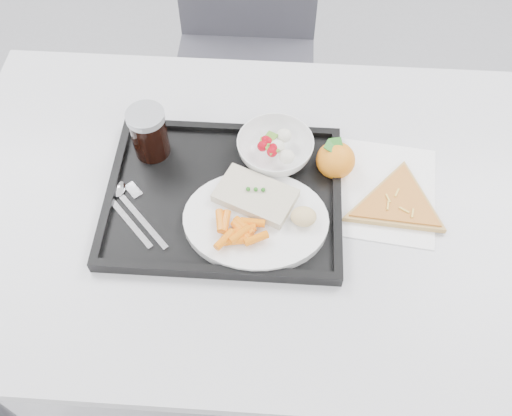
% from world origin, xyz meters
% --- Properties ---
extents(room, '(6.04, 7.04, 2.84)m').
position_xyz_m(room, '(0.00, 0.00, 1.40)').
color(room, gray).
rests_on(room, ground).
extents(table, '(1.20, 0.80, 0.75)m').
position_xyz_m(table, '(0.00, 0.30, 0.68)').
color(table, silver).
rests_on(table, ground).
extents(chair, '(0.42, 0.42, 0.93)m').
position_xyz_m(chair, '(-0.07, 1.03, 0.54)').
color(chair, '#38383F').
rests_on(chair, ground).
extents(tray, '(0.45, 0.35, 0.03)m').
position_xyz_m(tray, '(-0.05, 0.30, 0.76)').
color(tray, black).
rests_on(tray, table).
extents(dinner_plate, '(0.27, 0.27, 0.02)m').
position_xyz_m(dinner_plate, '(0.01, 0.24, 0.77)').
color(dinner_plate, white).
rests_on(dinner_plate, tray).
extents(fish_fillet, '(0.17, 0.14, 0.03)m').
position_xyz_m(fish_fillet, '(0.01, 0.28, 0.79)').
color(fish_fillet, beige).
rests_on(fish_fillet, dinner_plate).
extents(bread_roll, '(0.05, 0.05, 0.03)m').
position_xyz_m(bread_roll, '(0.10, 0.24, 0.80)').
color(bread_roll, tan).
rests_on(bread_roll, dinner_plate).
extents(salad_bowl, '(0.15, 0.15, 0.05)m').
position_xyz_m(salad_bowl, '(0.04, 0.40, 0.79)').
color(salad_bowl, white).
rests_on(salad_bowl, tray).
extents(cola_glass, '(0.08, 0.08, 0.11)m').
position_xyz_m(cola_glass, '(-0.21, 0.40, 0.82)').
color(cola_glass, black).
rests_on(cola_glass, tray).
extents(cutlery, '(0.14, 0.15, 0.01)m').
position_xyz_m(cutlery, '(-0.23, 0.26, 0.77)').
color(cutlery, silver).
rests_on(cutlery, tray).
extents(napkin, '(0.28, 0.27, 0.00)m').
position_xyz_m(napkin, '(0.24, 0.34, 0.75)').
color(napkin, white).
rests_on(napkin, table).
extents(tangerine, '(0.09, 0.09, 0.07)m').
position_xyz_m(tangerine, '(0.16, 0.38, 0.79)').
color(tangerine, orange).
rests_on(tangerine, napkin).
extents(pizza_slice, '(0.30, 0.30, 0.02)m').
position_xyz_m(pizza_slice, '(0.28, 0.31, 0.76)').
color(pizza_slice, tan).
rests_on(pizza_slice, napkin).
extents(carrot_pile, '(0.10, 0.08, 0.02)m').
position_xyz_m(carrot_pile, '(-0.01, 0.20, 0.80)').
color(carrot_pile, orange).
rests_on(carrot_pile, dinner_plate).
extents(salad_contents, '(0.08, 0.08, 0.03)m').
position_xyz_m(salad_contents, '(0.05, 0.40, 0.80)').
color(salad_contents, '#A20411').
rests_on(salad_contents, salad_bowl).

